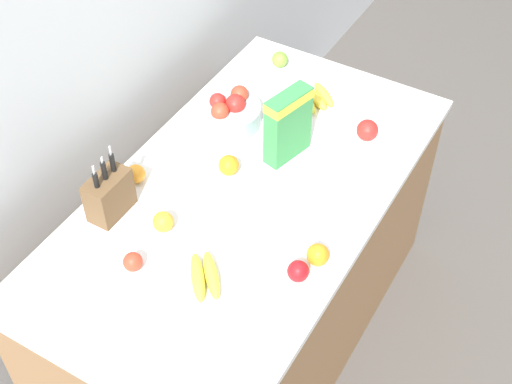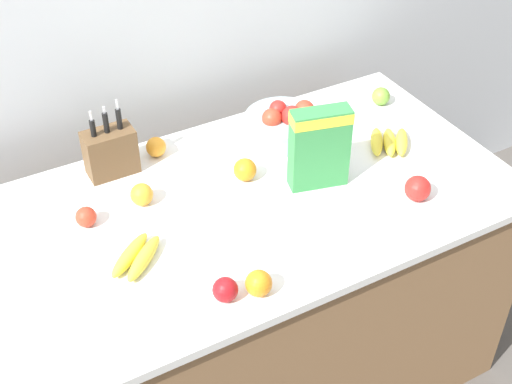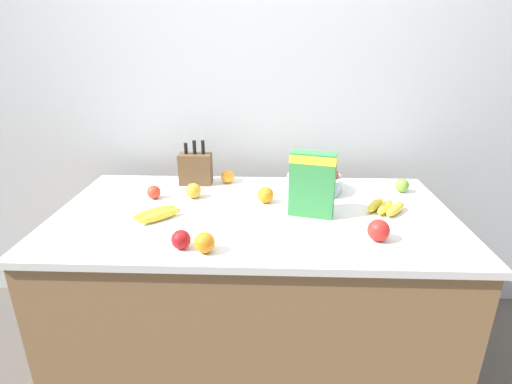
{
  "view_description": "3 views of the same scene",
  "coord_description": "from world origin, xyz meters",
  "px_view_note": "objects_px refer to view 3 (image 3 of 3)",
  "views": [
    {
      "loc": [
        -1.52,
        -0.93,
        2.71
      ],
      "look_at": [
        -0.03,
        -0.06,
        0.95
      ],
      "focal_mm": 50.0,
      "sensor_mm": 36.0,
      "label": 1
    },
    {
      "loc": [
        -0.82,
        -1.54,
        2.34
      ],
      "look_at": [
        0.02,
        -0.02,
        0.94
      ],
      "focal_mm": 50.0,
      "sensor_mm": 36.0,
      "label": 2
    },
    {
      "loc": [
        0.07,
        -1.61,
        1.61
      ],
      "look_at": [
        0.01,
        0.02,
        0.98
      ],
      "focal_mm": 28.0,
      "sensor_mm": 36.0,
      "label": 3
    }
  ],
  "objects_px": {
    "banana_bunch_right": "(385,207)",
    "orange_back_center": "(193,191)",
    "orange_near_bowl": "(204,243)",
    "orange_mid_right": "(266,195)",
    "knife_block": "(196,168)",
    "fruit_bowl": "(315,182)",
    "cereal_box": "(312,182)",
    "apple_rightmost": "(379,230)",
    "apple_leftmost": "(402,185)",
    "banana_bunch_left": "(157,214)",
    "apple_rear": "(154,192)",
    "apple_front": "(181,239)",
    "orange_front_right": "(228,176)"
  },
  "relations": [
    {
      "from": "cereal_box",
      "to": "apple_rear",
      "type": "height_order",
      "value": "cereal_box"
    },
    {
      "from": "orange_front_right",
      "to": "banana_bunch_right",
      "type": "bearing_deg",
      "value": -25.54
    },
    {
      "from": "banana_bunch_left",
      "to": "apple_rear",
      "type": "height_order",
      "value": "apple_rear"
    },
    {
      "from": "knife_block",
      "to": "orange_mid_right",
      "type": "relative_size",
      "value": 3.53
    },
    {
      "from": "knife_block",
      "to": "apple_rear",
      "type": "xyz_separation_m",
      "value": [
        -0.16,
        -0.22,
        -0.05
      ]
    },
    {
      "from": "apple_rear",
      "to": "apple_leftmost",
      "type": "distance_m",
      "value": 1.21
    },
    {
      "from": "banana_bunch_left",
      "to": "apple_front",
      "type": "relative_size",
      "value": 2.88
    },
    {
      "from": "apple_rightmost",
      "to": "cereal_box",
      "type": "bearing_deg",
      "value": 136.28
    },
    {
      "from": "orange_front_right",
      "to": "orange_near_bowl",
      "type": "bearing_deg",
      "value": -90.48
    },
    {
      "from": "fruit_bowl",
      "to": "orange_back_center",
      "type": "relative_size",
      "value": 3.78
    },
    {
      "from": "knife_block",
      "to": "fruit_bowl",
      "type": "distance_m",
      "value": 0.62
    },
    {
      "from": "apple_front",
      "to": "orange_near_bowl",
      "type": "xyz_separation_m",
      "value": [
        0.09,
        -0.02,
        0.0
      ]
    },
    {
      "from": "apple_rear",
      "to": "orange_mid_right",
      "type": "distance_m",
      "value": 0.53
    },
    {
      "from": "fruit_bowl",
      "to": "apple_leftmost",
      "type": "bearing_deg",
      "value": 0.15
    },
    {
      "from": "apple_front",
      "to": "apple_rightmost",
      "type": "bearing_deg",
      "value": 6.91
    },
    {
      "from": "banana_bunch_right",
      "to": "orange_back_center",
      "type": "distance_m",
      "value": 0.88
    },
    {
      "from": "banana_bunch_left",
      "to": "orange_front_right",
      "type": "height_order",
      "value": "orange_front_right"
    },
    {
      "from": "fruit_bowl",
      "to": "orange_mid_right",
      "type": "height_order",
      "value": "fruit_bowl"
    },
    {
      "from": "fruit_bowl",
      "to": "orange_mid_right",
      "type": "distance_m",
      "value": 0.29
    },
    {
      "from": "banana_bunch_left",
      "to": "orange_back_center",
      "type": "xyz_separation_m",
      "value": [
        0.11,
        0.24,
        0.02
      ]
    },
    {
      "from": "apple_rightmost",
      "to": "apple_leftmost",
      "type": "relative_size",
      "value": 1.21
    },
    {
      "from": "cereal_box",
      "to": "orange_mid_right",
      "type": "relative_size",
      "value": 3.65
    },
    {
      "from": "knife_block",
      "to": "orange_mid_right",
      "type": "bearing_deg",
      "value": -33.98
    },
    {
      "from": "fruit_bowl",
      "to": "apple_rear",
      "type": "height_order",
      "value": "fruit_bowl"
    },
    {
      "from": "knife_block",
      "to": "cereal_box",
      "type": "xyz_separation_m",
      "value": [
        0.56,
        -0.38,
        0.07
      ]
    },
    {
      "from": "knife_block",
      "to": "apple_rear",
      "type": "relative_size",
      "value": 4.2
    },
    {
      "from": "banana_bunch_left",
      "to": "apple_rightmost",
      "type": "relative_size",
      "value": 2.44
    },
    {
      "from": "apple_front",
      "to": "orange_mid_right",
      "type": "height_order",
      "value": "orange_mid_right"
    },
    {
      "from": "knife_block",
      "to": "apple_rightmost",
      "type": "xyz_separation_m",
      "value": [
        0.8,
        -0.6,
        -0.04
      ]
    },
    {
      "from": "banana_bunch_right",
      "to": "orange_back_center",
      "type": "relative_size",
      "value": 2.85
    },
    {
      "from": "apple_leftmost",
      "to": "orange_mid_right",
      "type": "height_order",
      "value": "orange_mid_right"
    },
    {
      "from": "orange_near_bowl",
      "to": "orange_mid_right",
      "type": "xyz_separation_m",
      "value": [
        0.21,
        0.47,
        0.0
      ]
    },
    {
      "from": "cereal_box",
      "to": "apple_rear",
      "type": "distance_m",
      "value": 0.76
    },
    {
      "from": "apple_rightmost",
      "to": "orange_back_center",
      "type": "relative_size",
      "value": 1.15
    },
    {
      "from": "apple_front",
      "to": "orange_near_bowl",
      "type": "bearing_deg",
      "value": -15.43
    },
    {
      "from": "apple_leftmost",
      "to": "apple_front",
      "type": "bearing_deg",
      "value": -148.09
    },
    {
      "from": "knife_block",
      "to": "orange_back_center",
      "type": "bearing_deg",
      "value": -83.33
    },
    {
      "from": "knife_block",
      "to": "orange_mid_right",
      "type": "xyz_separation_m",
      "value": [
        0.37,
        -0.25,
        -0.05
      ]
    },
    {
      "from": "apple_front",
      "to": "apple_rear",
      "type": "xyz_separation_m",
      "value": [
        -0.23,
        0.48,
        -0.0
      ]
    },
    {
      "from": "banana_bunch_left",
      "to": "orange_back_center",
      "type": "bearing_deg",
      "value": 64.84
    },
    {
      "from": "banana_bunch_left",
      "to": "orange_back_center",
      "type": "relative_size",
      "value": 2.81
    },
    {
      "from": "orange_near_bowl",
      "to": "apple_rear",
      "type": "bearing_deg",
      "value": 122.71
    },
    {
      "from": "banana_bunch_right",
      "to": "apple_leftmost",
      "type": "distance_m",
      "value": 0.28
    },
    {
      "from": "apple_front",
      "to": "orange_front_right",
      "type": "distance_m",
      "value": 0.72
    },
    {
      "from": "apple_front",
      "to": "orange_back_center",
      "type": "height_order",
      "value": "orange_back_center"
    },
    {
      "from": "apple_front",
      "to": "banana_bunch_right",
      "type": "bearing_deg",
      "value": 23.52
    },
    {
      "from": "cereal_box",
      "to": "apple_rightmost",
      "type": "distance_m",
      "value": 0.34
    },
    {
      "from": "banana_bunch_right",
      "to": "orange_mid_right",
      "type": "xyz_separation_m",
      "value": [
        -0.53,
        0.08,
        0.02
      ]
    },
    {
      "from": "apple_leftmost",
      "to": "orange_near_bowl",
      "type": "relative_size",
      "value": 0.92
    },
    {
      "from": "apple_rear",
      "to": "apple_leftmost",
      "type": "relative_size",
      "value": 0.93
    }
  ]
}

